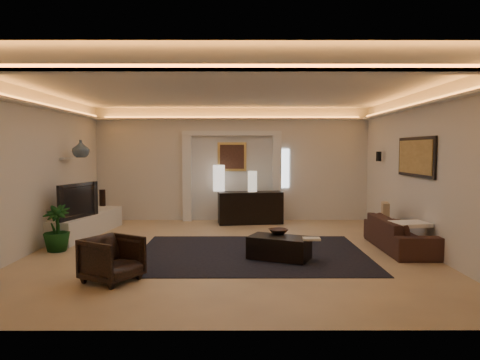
{
  "coord_description": "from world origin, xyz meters",
  "views": [
    {
      "loc": [
        0.18,
        -7.85,
        1.84
      ],
      "look_at": [
        0.2,
        0.6,
        1.25
      ],
      "focal_mm": 32.91,
      "sensor_mm": 36.0,
      "label": 1
    }
  ],
  "objects_px": {
    "sofa": "(400,234)",
    "console": "(250,208)",
    "coffee_table": "(279,247)",
    "armchair": "(112,259)"
  },
  "relations": [
    {
      "from": "sofa",
      "to": "console",
      "type": "bearing_deg",
      "value": 43.86
    },
    {
      "from": "sofa",
      "to": "coffee_table",
      "type": "height_order",
      "value": "sofa"
    },
    {
      "from": "sofa",
      "to": "armchair",
      "type": "bearing_deg",
      "value": 112.52
    },
    {
      "from": "console",
      "to": "coffee_table",
      "type": "height_order",
      "value": "console"
    },
    {
      "from": "sofa",
      "to": "armchair",
      "type": "relative_size",
      "value": 2.88
    },
    {
      "from": "coffee_table",
      "to": "armchair",
      "type": "distance_m",
      "value": 2.72
    },
    {
      "from": "console",
      "to": "sofa",
      "type": "height_order",
      "value": "console"
    },
    {
      "from": "armchair",
      "to": "console",
      "type": "bearing_deg",
      "value": 7.14
    },
    {
      "from": "coffee_table",
      "to": "sofa",
      "type": "bearing_deg",
      "value": 42.42
    },
    {
      "from": "armchair",
      "to": "sofa",
      "type": "bearing_deg",
      "value": -37.12
    }
  ]
}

